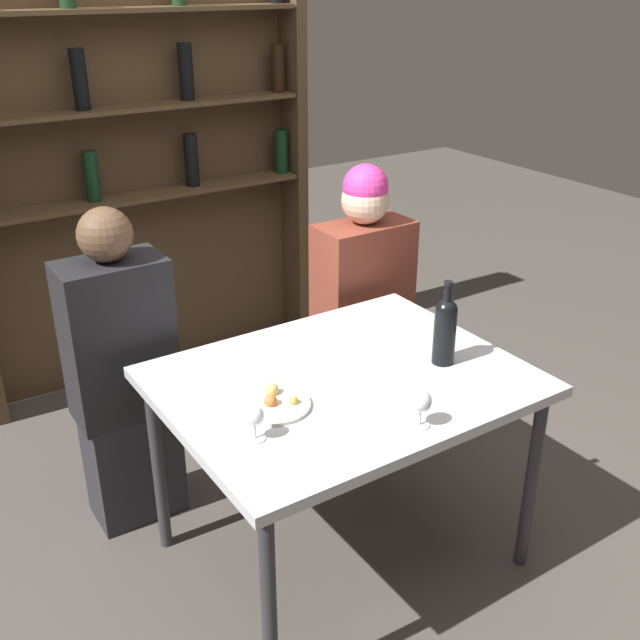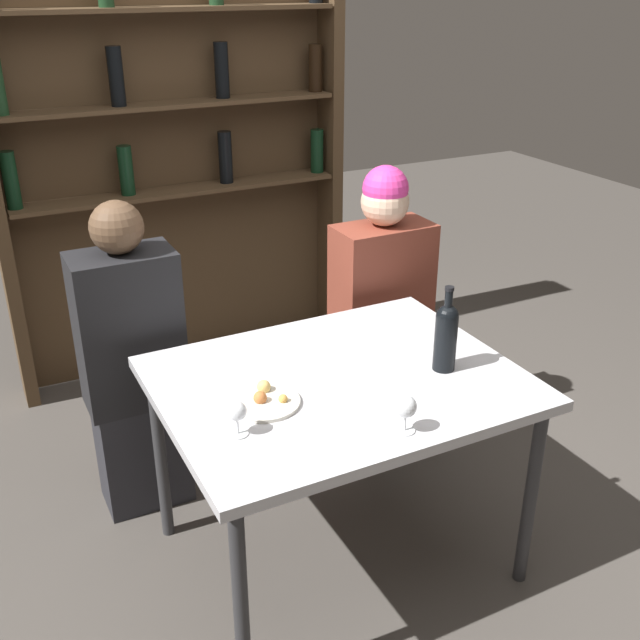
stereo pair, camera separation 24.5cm
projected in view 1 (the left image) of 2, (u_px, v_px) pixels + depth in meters
The scene contains 9 objects.
ground_plane at pixel (340, 552), 2.73m from camera, with size 10.00×10.00×0.00m, color #47423D.
dining_table at pixel (343, 394), 2.45m from camera, with size 1.14×0.90×0.73m.
wine_rack_wall at pixel (140, 172), 3.57m from camera, with size 1.73×0.21×2.02m.
wine_bottle at pixel (445, 328), 2.46m from camera, with size 0.07×0.07×0.29m.
wine_glass_0 at pixel (254, 417), 2.07m from camera, with size 0.06×0.06×0.11m.
wine_glass_1 at pixel (421, 403), 2.13m from camera, with size 0.06×0.06×0.11m.
food_plate_0 at pixel (274, 403), 2.25m from camera, with size 0.22×0.22×0.05m.
seated_person_left at pixel (124, 381), 2.71m from camera, with size 0.37×0.22×1.23m.
seated_person_right at pixel (362, 311), 3.24m from camera, with size 0.41×0.22×1.23m.
Camera 1 is at (-1.22, -1.72, 1.93)m, focal length 42.00 mm.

